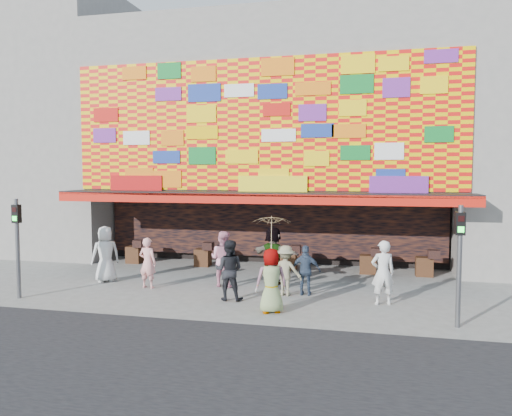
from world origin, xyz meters
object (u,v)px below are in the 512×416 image
(ped_b, at_px, (148,263))
(ped_h, at_px, (383,273))
(parasol, at_px, (271,233))
(ped_c, at_px, (229,270))
(ped_g, at_px, (271,281))
(ped_i, at_px, (223,259))
(ped_a, at_px, (105,254))
(ped_e, at_px, (306,270))
(signal_left, at_px, (17,237))
(signal_right, at_px, (460,252))
(ped_f, at_px, (273,255))
(ped_d, at_px, (286,271))

(ped_b, height_order, ped_h, ped_h)
(ped_h, distance_m, parasol, 3.54)
(ped_c, relative_size, ped_g, 1.03)
(ped_h, distance_m, ped_i, 5.26)
(ped_a, relative_size, ped_e, 1.25)
(ped_g, bearing_deg, parasol, 180.00)
(signal_left, bearing_deg, ped_g, 1.50)
(signal_left, distance_m, ped_i, 6.31)
(signal_right, height_order, ped_g, signal_right)
(signal_left, distance_m, signal_right, 12.40)
(ped_c, bearing_deg, parasol, 143.35)
(ped_i, bearing_deg, signal_right, 169.46)
(signal_left, relative_size, parasol, 1.59)
(ped_a, bearing_deg, ped_f, 149.50)
(signal_right, relative_size, ped_g, 1.71)
(signal_left, relative_size, ped_h, 1.62)
(signal_right, bearing_deg, ped_h, 135.24)
(signal_right, distance_m, ped_c, 6.38)
(ped_f, relative_size, ped_i, 1.06)
(ped_c, relative_size, ped_h, 0.97)
(ped_h, bearing_deg, ped_b, -16.77)
(ped_f, relative_size, ped_h, 1.05)
(ped_e, relative_size, ped_i, 0.84)
(signal_right, height_order, ped_e, signal_right)
(ped_a, height_order, parasol, parasol)
(signal_left, xyz_separation_m, parasol, (7.70, 0.20, 0.31))
(ped_a, height_order, ped_d, ped_a)
(ped_a, bearing_deg, ped_i, 142.86)
(ped_b, relative_size, ped_g, 0.95)
(ped_c, distance_m, ped_i, 1.82)
(ped_i, distance_m, parasol, 3.70)
(signal_left, xyz_separation_m, ped_a, (1.38, 2.61, -0.89))
(ped_e, bearing_deg, ped_g, 72.77)
(signal_right, height_order, ped_f, signal_right)
(ped_h, xyz_separation_m, parasol, (-2.94, -1.54, 1.24))
(signal_left, bearing_deg, parasol, 1.50)
(ped_b, bearing_deg, ped_a, -8.94)
(ped_b, xyz_separation_m, parasol, (4.50, -1.89, 1.34))
(ped_f, relative_size, ped_g, 1.11)
(ped_d, xyz_separation_m, ped_e, (0.60, 0.17, 0.00))
(ped_d, bearing_deg, ped_c, 38.24)
(signal_right, distance_m, ped_h, 2.64)
(signal_right, relative_size, ped_e, 1.94)
(ped_d, relative_size, ped_f, 0.80)
(ped_e, bearing_deg, ped_f, -46.63)
(ped_e, relative_size, ped_g, 0.88)
(signal_left, relative_size, ped_i, 1.63)
(ped_c, relative_size, ped_f, 0.93)
(ped_d, relative_size, ped_e, 1.00)
(ped_c, xyz_separation_m, ped_d, (1.55, 0.93, -0.13))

